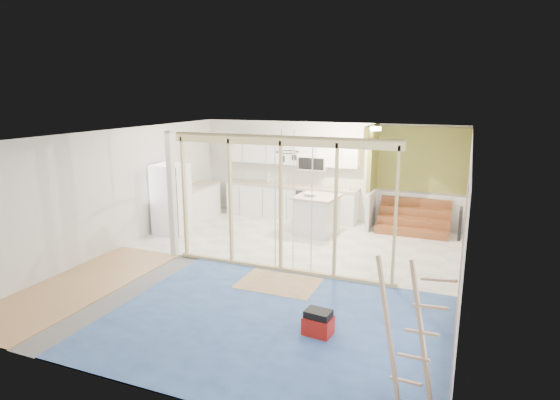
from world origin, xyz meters
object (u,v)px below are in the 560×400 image
at_px(fridge, 172,199).
at_px(ladder, 409,332).
at_px(toolbox, 318,323).
at_px(island, 316,215).

xyz_separation_m(fridge, ladder, (6.07, -4.35, -0.02)).
distance_m(fridge, toolbox, 5.85).
bearing_deg(ladder, fridge, 166.26).
bearing_deg(ladder, island, 138.72).
bearing_deg(ladder, toolbox, 165.26).
distance_m(fridge, island, 3.49).
relative_size(island, toolbox, 2.51).
relative_size(fridge, toolbox, 4.01).
height_order(toolbox, ladder, ladder).
xyz_separation_m(island, toolbox, (1.50, -4.60, -0.30)).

